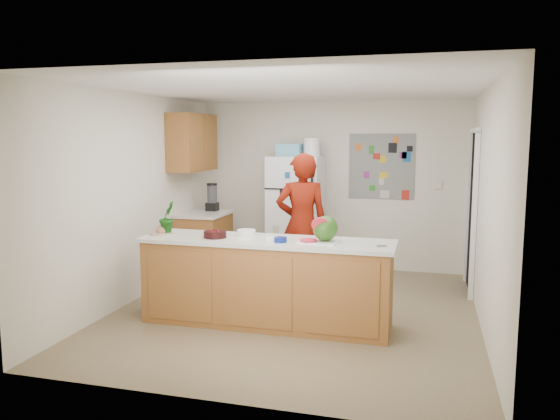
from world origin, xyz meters
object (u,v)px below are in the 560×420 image
(refrigerator, at_px, (296,214))
(person, at_px, (302,225))
(cherry_bowl, at_px, (215,234))
(watermelon, at_px, (325,228))

(refrigerator, relative_size, person, 0.95)
(person, xyz_separation_m, cherry_bowl, (-0.66, -1.25, 0.06))
(person, bearing_deg, refrigerator, -92.48)
(refrigerator, relative_size, watermelon, 6.65)
(watermelon, bearing_deg, refrigerator, 110.27)
(refrigerator, height_order, cherry_bowl, refrigerator)
(watermelon, relative_size, cherry_bowl, 1.06)
(watermelon, height_order, cherry_bowl, watermelon)
(refrigerator, height_order, watermelon, refrigerator)
(person, xyz_separation_m, watermelon, (0.51, -1.18, 0.17))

